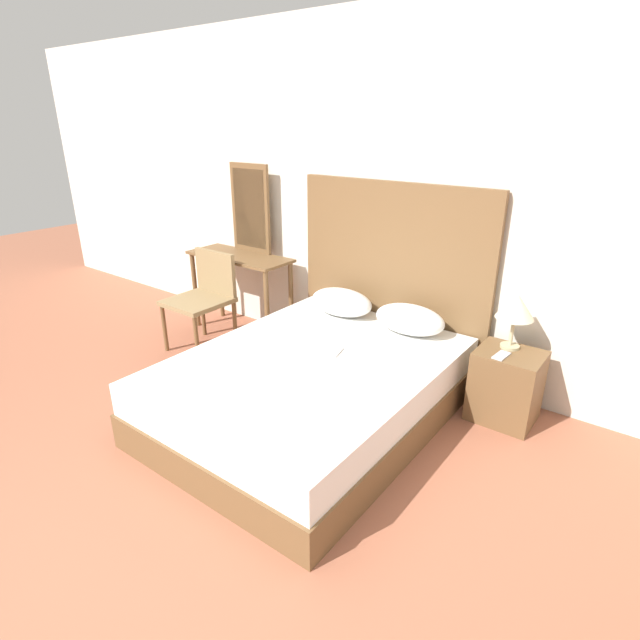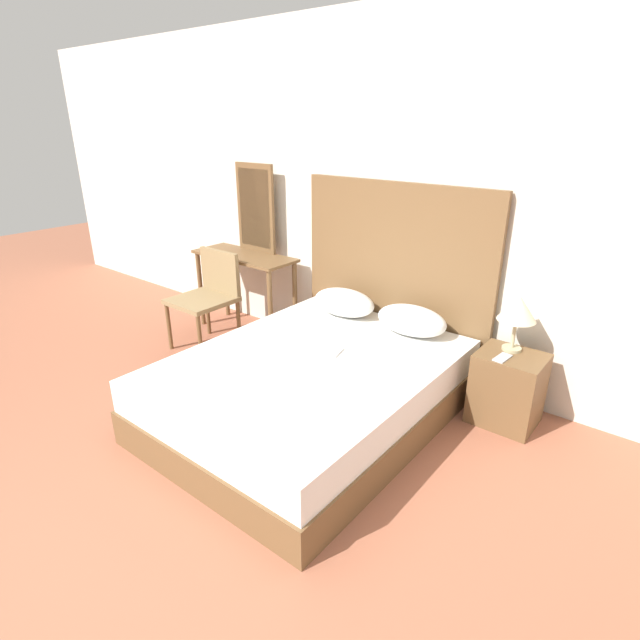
# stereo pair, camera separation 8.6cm
# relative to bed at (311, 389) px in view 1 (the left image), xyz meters

# --- Properties ---
(ground_plane) EXTENTS (16.00, 16.00, 0.00)m
(ground_plane) POSITION_rel_bed_xyz_m (0.11, -1.56, -0.22)
(ground_plane) COLOR #9E5B42
(wall_back) EXTENTS (10.00, 0.06, 2.70)m
(wall_back) POSITION_rel_bed_xyz_m (0.11, 1.12, 1.13)
(wall_back) COLOR silver
(wall_back) RESTS_ON ground_plane
(bed) EXTENTS (1.57, 2.03, 0.45)m
(bed) POSITION_rel_bed_xyz_m (0.00, 0.00, 0.00)
(bed) COLOR brown
(bed) RESTS_ON ground_plane
(headboard) EXTENTS (1.65, 0.05, 1.50)m
(headboard) POSITION_rel_bed_xyz_m (-0.00, 1.04, 0.53)
(headboard) COLOR brown
(headboard) RESTS_ON ground_plane
(pillow_left) EXTENTS (0.54, 0.34, 0.21)m
(pillow_left) POSITION_rel_bed_xyz_m (-0.31, 0.80, 0.33)
(pillow_left) COLOR white
(pillow_left) RESTS_ON bed
(pillow_right) EXTENTS (0.54, 0.34, 0.21)m
(pillow_right) POSITION_rel_bed_xyz_m (0.31, 0.80, 0.33)
(pillow_right) COLOR white
(pillow_right) RESTS_ON bed
(phone_on_bed) EXTENTS (0.10, 0.16, 0.01)m
(phone_on_bed) POSITION_rel_bed_xyz_m (0.07, 0.18, 0.23)
(phone_on_bed) COLOR #B7B7BC
(phone_on_bed) RESTS_ON bed
(nightstand) EXTENTS (0.42, 0.36, 0.50)m
(nightstand) POSITION_rel_bed_xyz_m (1.06, 0.79, 0.03)
(nightstand) COLOR brown
(nightstand) RESTS_ON ground_plane
(table_lamp) EXTENTS (0.25, 0.25, 0.39)m
(table_lamp) POSITION_rel_bed_xyz_m (1.03, 0.86, 0.57)
(table_lamp) COLOR tan
(table_lamp) RESTS_ON nightstand
(phone_on_nightstand) EXTENTS (0.08, 0.16, 0.01)m
(phone_on_nightstand) POSITION_rel_bed_xyz_m (1.03, 0.70, 0.29)
(phone_on_nightstand) COLOR #B7B7BC
(phone_on_nightstand) RESTS_ON nightstand
(vanity_desk) EXTENTS (1.03, 0.41, 0.76)m
(vanity_desk) POSITION_rel_bed_xyz_m (-1.45, 0.79, 0.39)
(vanity_desk) COLOR brown
(vanity_desk) RESTS_ON ground_plane
(vanity_mirror) EXTENTS (0.45, 0.03, 0.80)m
(vanity_mirror) POSITION_rel_bed_xyz_m (-1.45, 0.97, 0.94)
(vanity_mirror) COLOR brown
(vanity_mirror) RESTS_ON vanity_desk
(chair) EXTENTS (0.49, 0.50, 0.85)m
(chair) POSITION_rel_bed_xyz_m (-1.48, 0.37, 0.28)
(chair) COLOR olive
(chair) RESTS_ON ground_plane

